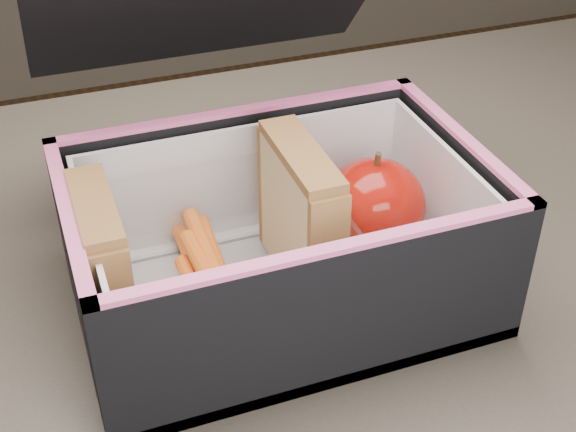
% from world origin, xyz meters
% --- Properties ---
extents(kitchen_table, '(1.20, 0.80, 0.75)m').
position_xyz_m(kitchen_table, '(0.00, 0.00, 0.66)').
color(kitchen_table, brown).
rests_on(kitchen_table, ground).
extents(lunch_bag, '(0.28, 0.31, 0.24)m').
position_xyz_m(lunch_bag, '(-0.03, 0.02, 0.81)').
color(lunch_bag, black).
rests_on(lunch_bag, kitchen_table).
extents(plastic_tub, '(0.18, 0.13, 0.07)m').
position_xyz_m(plastic_tub, '(-0.08, 0.01, 0.80)').
color(plastic_tub, white).
rests_on(plastic_tub, lunch_bag).
extents(sandwich_left, '(0.02, 0.09, 0.10)m').
position_xyz_m(sandwich_left, '(-0.15, 0.01, 0.81)').
color(sandwich_left, '#D0C088').
rests_on(sandwich_left, plastic_tub).
extents(sandwich_right, '(0.03, 0.10, 0.11)m').
position_xyz_m(sandwich_right, '(-0.01, 0.01, 0.82)').
color(sandwich_right, '#D0C088').
rests_on(sandwich_right, plastic_tub).
extents(carrot_sticks, '(0.04, 0.15, 0.03)m').
position_xyz_m(carrot_sticks, '(-0.08, 0.02, 0.78)').
color(carrot_sticks, '#FF5722').
rests_on(carrot_sticks, plastic_tub).
extents(paper_napkin, '(0.08, 0.08, 0.01)m').
position_xyz_m(paper_napkin, '(0.05, 0.03, 0.77)').
color(paper_napkin, white).
rests_on(paper_napkin, lunch_bag).
extents(red_apple, '(0.09, 0.09, 0.08)m').
position_xyz_m(red_apple, '(0.05, 0.03, 0.81)').
color(red_apple, '#930F03').
rests_on(red_apple, paper_napkin).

